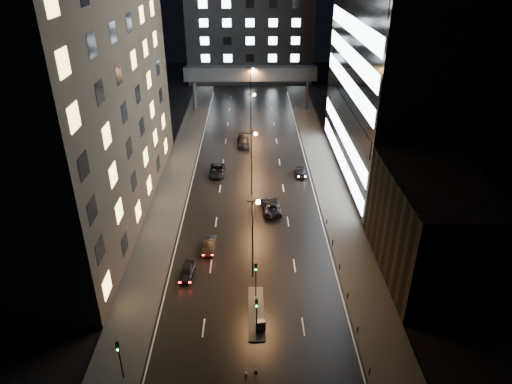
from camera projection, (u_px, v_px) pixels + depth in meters
ground at (251, 162)px, 80.90m from camera, size 160.00×160.00×0.00m
sidewalk_left at (177, 175)px, 76.30m from camera, size 5.00×110.00×0.15m
sidewalk_right at (326, 174)px, 76.61m from camera, size 5.00×110.00×0.15m
building_left at (72, 70)px, 57.07m from camera, size 15.00×48.00×40.00m
building_right_low at (431, 227)px, 50.99m from camera, size 10.00×18.00×12.00m
building_right_glass at (420, 33)px, 67.07m from camera, size 20.00×36.00×45.00m
building_far at (250, 34)px, 126.13m from camera, size 34.00×14.00×25.00m
skybridge at (250, 74)px, 103.41m from camera, size 30.00×3.00×10.00m
median_island at (256, 313)px, 47.37m from camera, size 1.60×8.00×0.15m
traffic_signal_near at (256, 274)px, 48.14m from camera, size 0.28×0.34×4.40m
traffic_signal_far at (257, 311)px, 43.29m from camera, size 0.28×0.34×4.40m
traffic_signal_corner at (119, 355)px, 38.81m from camera, size 0.28×0.34×4.40m
bollard_row at (343, 281)px, 51.28m from camera, size 0.12×25.12×0.90m
streetlight_near at (254, 229)px, 49.62m from camera, size 1.45×0.50×10.15m
streetlight_mid_a at (253, 156)px, 67.26m from camera, size 1.45×0.50×10.15m
streetlight_mid_b at (252, 113)px, 84.89m from camera, size 1.45×0.50×10.15m
streetlight_far at (251, 84)px, 102.52m from camera, size 1.45×0.50×10.15m
car_away_a at (187, 271)px, 52.54m from camera, size 1.84×3.88×1.28m
car_away_b at (209, 245)px, 57.05m from camera, size 1.67×4.13×1.33m
car_away_c at (217, 171)px, 76.10m from camera, size 2.55×5.34×1.47m
car_away_d at (243, 141)px, 87.41m from camera, size 2.65×5.73×1.62m
car_toward_a at (271, 206)px, 65.58m from camera, size 3.09×5.85×1.57m
car_toward_b at (301, 171)px, 76.08m from camera, size 2.10×4.51×1.27m
utility_cabinet at (261, 325)px, 44.90m from camera, size 1.01×0.71×1.14m
cone_a at (246, 373)px, 40.41m from camera, size 0.40×0.40×0.48m
cone_b at (256, 370)px, 40.64m from camera, size 0.42×0.42×0.53m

